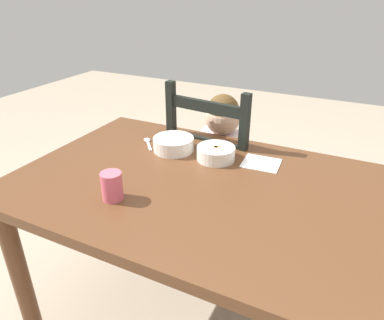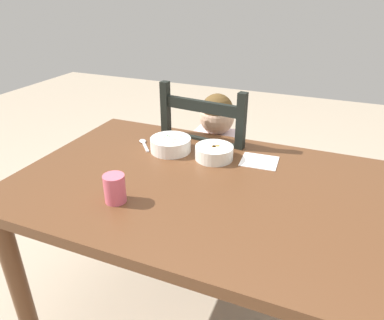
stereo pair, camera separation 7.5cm
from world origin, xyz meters
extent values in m
cube|color=brown|center=(0.00, 0.00, 0.74)|extent=(1.36, 0.90, 0.04)
cylinder|color=brown|center=(-0.60, -0.37, 0.36)|extent=(0.07, 0.07, 0.72)
cylinder|color=brown|center=(-0.60, 0.37, 0.36)|extent=(0.07, 0.07, 0.72)
cylinder|color=brown|center=(0.60, 0.37, 0.36)|extent=(0.07, 0.07, 0.72)
cube|color=black|center=(-0.12, 0.55, 0.42)|extent=(0.46, 0.46, 0.02)
cube|color=black|center=(0.09, 0.72, 0.20)|extent=(0.04, 0.04, 0.41)
cube|color=black|center=(-0.28, 0.76, 0.20)|extent=(0.04, 0.04, 0.41)
cube|color=black|center=(0.05, 0.34, 0.20)|extent=(0.04, 0.04, 0.41)
cube|color=black|center=(-0.33, 0.38, 0.20)|extent=(0.04, 0.04, 0.41)
cube|color=black|center=(0.05, 0.34, 0.72)|extent=(0.04, 0.04, 0.58)
cube|color=black|center=(-0.33, 0.38, 0.72)|extent=(0.04, 0.04, 0.58)
cube|color=black|center=(-0.14, 0.36, 0.93)|extent=(0.36, 0.06, 0.05)
cube|color=black|center=(-0.14, 0.36, 0.75)|extent=(0.36, 0.06, 0.05)
cube|color=silver|center=(-0.12, 0.52, 0.59)|extent=(0.22, 0.14, 0.32)
sphere|color=#DBAE8E|center=(-0.12, 0.52, 0.83)|extent=(0.17, 0.17, 0.17)
sphere|color=brown|center=(-0.12, 0.52, 0.86)|extent=(0.16, 0.16, 0.16)
cylinder|color=#3F4C72|center=(-0.17, 0.40, 0.21)|extent=(0.07, 0.07, 0.43)
cylinder|color=#3F4C72|center=(-0.06, 0.40, 0.21)|extent=(0.07, 0.07, 0.43)
cylinder|color=silver|center=(-0.25, 0.42, 0.67)|extent=(0.06, 0.24, 0.13)
cylinder|color=silver|center=(0.01, 0.42, 0.67)|extent=(0.06, 0.24, 0.13)
cylinder|color=white|center=(-0.22, 0.20, 0.79)|extent=(0.17, 0.17, 0.06)
cylinder|color=white|center=(-0.22, 0.20, 0.77)|extent=(0.08, 0.08, 0.01)
cylinder|color=green|center=(-0.22, 0.20, 0.80)|extent=(0.14, 0.14, 0.03)
sphere|color=#499930|center=(-0.18, 0.23, 0.82)|extent=(0.01, 0.01, 0.01)
sphere|color=green|center=(-0.24, 0.22, 0.82)|extent=(0.01, 0.01, 0.01)
sphere|color=green|center=(-0.18, 0.17, 0.82)|extent=(0.01, 0.01, 0.01)
sphere|color=green|center=(-0.19, 0.20, 0.82)|extent=(0.01, 0.01, 0.01)
sphere|color=green|center=(-0.22, 0.21, 0.82)|extent=(0.01, 0.01, 0.01)
sphere|color=green|center=(-0.24, 0.20, 0.82)|extent=(0.01, 0.01, 0.01)
cylinder|color=white|center=(-0.02, 0.20, 0.79)|extent=(0.16, 0.16, 0.06)
cylinder|color=white|center=(-0.02, 0.20, 0.77)|extent=(0.07, 0.07, 0.01)
cylinder|color=orange|center=(-0.02, 0.20, 0.80)|extent=(0.13, 0.13, 0.03)
cube|color=orange|center=(-0.02, 0.20, 0.82)|extent=(0.02, 0.02, 0.01)
cube|color=orange|center=(-0.01, 0.21, 0.82)|extent=(0.02, 0.02, 0.01)
cube|color=orange|center=(-0.02, 0.20, 0.82)|extent=(0.02, 0.02, 0.01)
cube|color=orange|center=(-0.02, 0.20, 0.82)|extent=(0.02, 0.02, 0.01)
cube|color=silver|center=(-0.33, 0.18, 0.77)|extent=(0.07, 0.08, 0.00)
ellipsoid|color=silver|center=(-0.37, 0.24, 0.77)|extent=(0.05, 0.05, 0.01)
cylinder|color=#DD5D73|center=(-0.21, -0.23, 0.81)|extent=(0.07, 0.07, 0.10)
cube|color=white|center=(0.16, 0.24, 0.77)|extent=(0.15, 0.14, 0.00)
camera|label=1|loc=(0.47, -1.01, 1.41)|focal=33.06mm
camera|label=2|loc=(0.40, -1.04, 1.41)|focal=33.06mm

